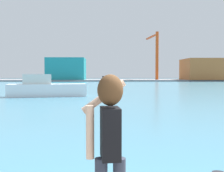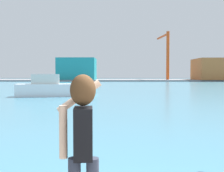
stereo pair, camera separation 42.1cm
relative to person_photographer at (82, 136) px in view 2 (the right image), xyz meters
name	(u,v)px [view 2 (the right image)]	position (x,y,z in m)	size (l,w,h in m)	color
ground_plane	(120,86)	(1.14, 49.29, -1.64)	(220.00, 220.00, 0.00)	#334751
harbor_water	(120,86)	(1.14, 51.29, -1.63)	(140.00, 100.00, 0.02)	teal
far_shore_dock	(118,80)	(1.14, 91.29, -1.41)	(140.00, 20.00, 0.48)	gray
person_photographer	(82,136)	(0.00, 0.00, 0.00)	(0.53, 0.55, 1.74)	#2D3342
boat_moored	(54,88)	(-6.05, 25.40, -0.79)	(8.04, 3.26, 2.28)	white
warehouse_left	(77,69)	(-12.46, 88.28, 2.34)	(12.11, 10.38, 7.01)	teal
warehouse_right	(215,69)	(32.43, 87.17, 2.23)	(12.65, 12.48, 6.79)	#B26633
port_crane	(166,50)	(17.07, 89.87, 8.70)	(2.28, 13.22, 15.72)	#D84C19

